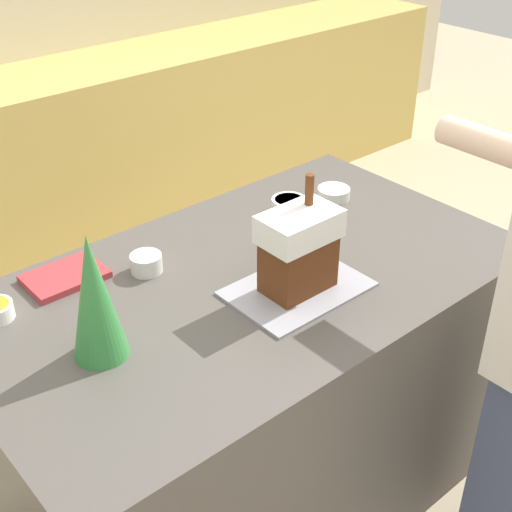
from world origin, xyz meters
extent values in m
plane|color=#C6B28E|center=(0.00, 0.00, 0.00)|extent=(12.00, 12.00, 0.00)
cube|color=#514C47|center=(0.00, 0.00, 0.45)|extent=(1.62, 0.93, 0.90)
cube|color=#9E9EA8|center=(0.07, -0.14, 0.90)|extent=(0.38, 0.27, 0.01)
cube|color=#5B2D14|center=(0.07, -0.14, 0.98)|extent=(0.19, 0.12, 0.16)
cube|color=white|center=(0.07, -0.14, 1.10)|extent=(0.22, 0.14, 0.08)
cylinder|color=#5B2D14|center=(0.12, -0.12, 1.18)|extent=(0.02, 0.02, 0.09)
cone|color=#33843D|center=(-0.49, -0.03, 1.07)|extent=(0.14, 0.14, 0.34)
cylinder|color=white|center=(0.36, 0.21, 0.92)|extent=(0.12, 0.12, 0.05)
cylinder|color=#4770DB|center=(0.36, 0.21, 0.94)|extent=(0.10, 0.10, 0.01)
cylinder|color=silver|center=(-0.20, 0.22, 0.92)|extent=(0.09, 0.09, 0.05)
cylinder|color=yellow|center=(-0.20, 0.22, 0.95)|extent=(0.08, 0.08, 0.01)
cylinder|color=silver|center=(0.55, 0.19, 0.92)|extent=(0.11, 0.11, 0.04)
cylinder|color=yellow|center=(0.55, 0.19, 0.93)|extent=(0.09, 0.09, 0.01)
cube|color=#B23338|center=(-0.40, 0.33, 0.91)|extent=(0.22, 0.16, 0.02)
camera|label=1|loc=(-1.09, -1.31, 2.02)|focal=50.00mm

